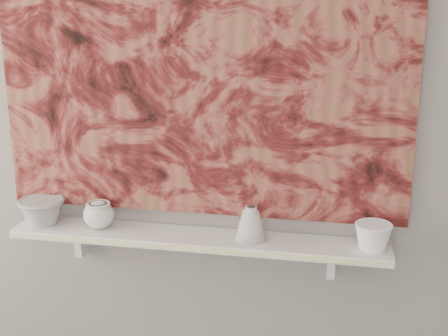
% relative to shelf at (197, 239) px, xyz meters
% --- Properties ---
extents(wall_back, '(3.60, 0.00, 3.60)m').
position_rel_shelf_xyz_m(wall_back, '(0.00, 0.09, 0.44)').
color(wall_back, gray).
rests_on(wall_back, floor).
extents(shelf, '(1.40, 0.18, 0.03)m').
position_rel_shelf_xyz_m(shelf, '(0.00, 0.00, 0.00)').
color(shelf, silver).
rests_on(shelf, wall_back).
extents(shelf_stripe, '(1.40, 0.01, 0.02)m').
position_rel_shelf_xyz_m(shelf_stripe, '(0.00, -0.09, 0.00)').
color(shelf_stripe, '#F7E8A5').
rests_on(shelf_stripe, shelf).
extents(bracket_left, '(0.03, 0.06, 0.12)m').
position_rel_shelf_xyz_m(bracket_left, '(-0.49, 0.06, -0.07)').
color(bracket_left, silver).
rests_on(bracket_left, wall_back).
extents(bracket_right, '(0.03, 0.06, 0.12)m').
position_rel_shelf_xyz_m(bracket_right, '(0.49, 0.06, -0.07)').
color(bracket_right, silver).
rests_on(bracket_right, wall_back).
extents(painting, '(1.50, 0.02, 1.10)m').
position_rel_shelf_xyz_m(painting, '(0.00, 0.08, 0.62)').
color(painting, maroon).
rests_on(painting, wall_back).
extents(house_motif, '(0.09, 0.00, 0.08)m').
position_rel_shelf_xyz_m(house_motif, '(0.45, 0.07, 0.32)').
color(house_motif, black).
rests_on(house_motif, painting).
extents(bowl_grey, '(0.22, 0.22, 0.10)m').
position_rel_shelf_xyz_m(bowl_grey, '(-0.61, 0.00, 0.07)').
color(bowl_grey, gray).
rests_on(bowl_grey, shelf).
extents(cup_cream, '(0.12, 0.12, 0.10)m').
position_rel_shelf_xyz_m(cup_cream, '(-0.38, 0.00, 0.07)').
color(cup_cream, beige).
rests_on(cup_cream, shelf).
extents(bell_vessel, '(0.15, 0.15, 0.13)m').
position_rel_shelf_xyz_m(bell_vessel, '(0.20, 0.00, 0.08)').
color(bell_vessel, beige).
rests_on(bell_vessel, shelf).
extents(bowl_white, '(0.17, 0.17, 0.09)m').
position_rel_shelf_xyz_m(bowl_white, '(0.63, 0.00, 0.06)').
color(bowl_white, white).
rests_on(bowl_white, shelf).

